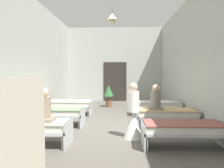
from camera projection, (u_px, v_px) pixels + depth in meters
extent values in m
cube|color=#59544C|center=(110.00, 128.00, 7.06)|extent=(6.34, 13.40, 0.10)
cube|color=#B2B7AD|center=(115.00, 64.00, 13.43)|extent=(6.14, 0.20, 4.53)
cube|color=#B2B7AD|center=(19.00, 57.00, 7.06)|extent=(0.20, 12.80, 4.53)
cube|color=#B2B7AD|center=(204.00, 56.00, 6.82)|extent=(0.20, 12.80, 4.53)
cube|color=#2D2823|center=(115.00, 82.00, 13.36)|extent=(1.40, 0.06, 2.40)
cylinder|color=brown|center=(112.00, 10.00, 9.07)|extent=(0.02, 0.02, 0.27)
cone|color=beige|center=(112.00, 17.00, 9.08)|extent=(0.44, 0.44, 0.28)
sphere|color=beige|center=(112.00, 22.00, 9.10)|extent=(0.28, 0.28, 0.28)
cylinder|color=#B7BCC1|center=(3.00, 133.00, 5.62)|extent=(0.03, 0.03, 0.34)
cylinder|color=#B7BCC1|center=(62.00, 143.00, 4.83)|extent=(0.03, 0.03, 0.34)
cylinder|color=#B7BCC1|center=(70.00, 134.00, 5.55)|extent=(0.03, 0.03, 0.34)
cube|color=#B7BCC1|center=(30.00, 129.00, 5.22)|extent=(1.90, 0.84, 0.07)
cube|color=#B7BCC1|center=(69.00, 133.00, 5.18)|extent=(0.04, 0.84, 0.57)
cube|color=silver|center=(30.00, 125.00, 5.21)|extent=(1.82, 0.78, 0.14)
cube|color=#9E9E93|center=(30.00, 122.00, 5.21)|extent=(1.86, 0.82, 0.02)
cylinder|color=#B7BCC1|center=(147.00, 144.00, 4.75)|extent=(0.03, 0.03, 0.34)
cylinder|color=#B7BCC1|center=(144.00, 135.00, 5.47)|extent=(0.03, 0.03, 0.34)
cylinder|color=#B7BCC1|center=(214.00, 136.00, 5.40)|extent=(0.03, 0.03, 0.34)
cube|color=#B7BCC1|center=(183.00, 131.00, 5.07)|extent=(1.90, 0.84, 0.07)
cube|color=#B7BCC1|center=(143.00, 134.00, 5.11)|extent=(0.04, 0.84, 0.57)
cube|color=#B7BCC1|center=(223.00, 135.00, 5.03)|extent=(0.04, 0.84, 0.57)
cube|color=silver|center=(183.00, 127.00, 5.06)|extent=(1.82, 0.78, 0.14)
cube|color=#8C4C47|center=(183.00, 123.00, 5.06)|extent=(1.86, 0.82, 0.02)
cylinder|color=#B7BCC1|center=(24.00, 123.00, 6.80)|extent=(0.03, 0.03, 0.34)
cylinder|color=#B7BCC1|center=(33.00, 118.00, 7.52)|extent=(0.03, 0.03, 0.34)
cylinder|color=#B7BCC1|center=(79.00, 123.00, 6.73)|extent=(0.03, 0.03, 0.34)
cylinder|color=#B7BCC1|center=(83.00, 118.00, 7.45)|extent=(0.03, 0.03, 0.34)
cube|color=#B7BCC1|center=(55.00, 114.00, 7.11)|extent=(1.90, 0.84, 0.07)
cube|color=#B7BCC1|center=(27.00, 117.00, 7.16)|extent=(0.04, 0.84, 0.57)
cube|color=#B7BCC1|center=(83.00, 117.00, 7.08)|extent=(0.04, 0.84, 0.57)
cube|color=silver|center=(54.00, 111.00, 7.11)|extent=(1.82, 0.78, 0.14)
cube|color=slate|center=(54.00, 109.00, 7.10)|extent=(1.86, 0.82, 0.02)
cylinder|color=#B7BCC1|center=(140.00, 124.00, 6.65)|extent=(0.03, 0.03, 0.34)
cylinder|color=#B7BCC1|center=(138.00, 119.00, 7.37)|extent=(0.03, 0.03, 0.34)
cylinder|color=#B7BCC1|center=(197.00, 124.00, 6.58)|extent=(0.03, 0.03, 0.34)
cylinder|color=#B7BCC1|center=(190.00, 119.00, 7.30)|extent=(0.03, 0.03, 0.34)
cube|color=#B7BCC1|center=(166.00, 115.00, 6.96)|extent=(1.90, 0.84, 0.07)
cube|color=#B7BCC1|center=(137.00, 118.00, 7.00)|extent=(0.04, 0.84, 0.57)
cube|color=#B7BCC1|center=(195.00, 118.00, 6.93)|extent=(0.04, 0.84, 0.57)
cube|color=silver|center=(166.00, 112.00, 6.96)|extent=(1.82, 0.78, 0.14)
cube|color=tan|center=(166.00, 109.00, 6.95)|extent=(1.86, 0.82, 0.02)
cylinder|color=#B7BCC1|center=(45.00, 112.00, 8.70)|extent=(0.03, 0.03, 0.34)
cylinder|color=#B7BCC1|center=(51.00, 109.00, 9.41)|extent=(0.03, 0.03, 0.34)
cylinder|color=#B7BCC1|center=(88.00, 112.00, 8.62)|extent=(0.03, 0.03, 0.34)
cylinder|color=#B7BCC1|center=(91.00, 109.00, 9.34)|extent=(0.03, 0.03, 0.34)
cube|color=#B7BCC1|center=(69.00, 106.00, 9.01)|extent=(1.90, 0.84, 0.07)
cube|color=#B7BCC1|center=(47.00, 108.00, 9.05)|extent=(0.04, 0.84, 0.57)
cube|color=#B7BCC1|center=(91.00, 108.00, 8.97)|extent=(0.04, 0.84, 0.57)
cube|color=silver|center=(68.00, 103.00, 9.00)|extent=(1.82, 0.78, 0.14)
cube|color=beige|center=(68.00, 101.00, 9.00)|extent=(1.86, 0.82, 0.02)
cylinder|color=#B7BCC1|center=(136.00, 113.00, 8.54)|extent=(0.03, 0.03, 0.34)
cylinder|color=#B7BCC1|center=(135.00, 110.00, 9.26)|extent=(0.03, 0.03, 0.34)
cylinder|color=#B7BCC1|center=(180.00, 113.00, 8.47)|extent=(0.03, 0.03, 0.34)
cylinder|color=#B7BCC1|center=(176.00, 110.00, 9.19)|extent=(0.03, 0.03, 0.34)
cube|color=#B7BCC1|center=(156.00, 106.00, 8.86)|extent=(1.90, 0.84, 0.07)
cube|color=#B7BCC1|center=(134.00, 108.00, 8.90)|extent=(0.04, 0.84, 0.57)
cube|color=#B7BCC1|center=(179.00, 108.00, 8.82)|extent=(0.04, 0.84, 0.57)
cube|color=silver|center=(156.00, 104.00, 8.85)|extent=(1.82, 0.78, 0.14)
cube|color=beige|center=(157.00, 102.00, 8.85)|extent=(1.86, 0.82, 0.02)
cone|color=white|center=(133.00, 125.00, 5.76)|extent=(0.52, 0.52, 0.70)
cylinder|color=white|center=(133.00, 102.00, 5.73)|extent=(0.30, 0.30, 0.55)
sphere|color=beige|center=(133.00, 87.00, 5.71)|extent=(0.22, 0.22, 0.22)
cone|color=white|center=(133.00, 84.00, 5.71)|extent=(0.18, 0.18, 0.10)
cylinder|color=slate|center=(156.00, 100.00, 6.89)|extent=(0.32, 0.32, 0.58)
cube|color=slate|center=(156.00, 108.00, 6.90)|extent=(0.44, 0.44, 0.08)
sphere|color=beige|center=(156.00, 88.00, 6.87)|extent=(0.22, 0.22, 0.22)
cylinder|color=gray|center=(44.00, 109.00, 5.17)|extent=(0.32, 0.32, 0.58)
cube|color=gray|center=(44.00, 120.00, 5.19)|extent=(0.44, 0.44, 0.08)
sphere|color=beige|center=(44.00, 93.00, 5.15)|extent=(0.22, 0.22, 0.22)
cylinder|color=brown|center=(109.00, 103.00, 11.14)|extent=(0.30, 0.30, 0.35)
cylinder|color=brown|center=(109.00, 98.00, 11.12)|extent=(0.06, 0.06, 0.20)
cone|color=#2D6633|center=(109.00, 91.00, 11.10)|extent=(0.51, 0.51, 0.57)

